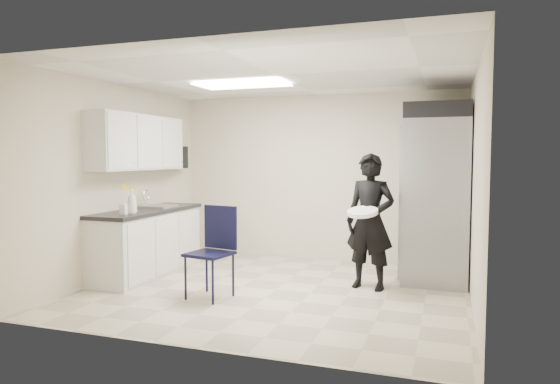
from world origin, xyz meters
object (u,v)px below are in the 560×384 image
(commercial_fridge, at_px, (436,200))
(folding_chair, at_px, (209,254))
(man_tuxedo, at_px, (370,221))
(lower_counter, at_px, (148,243))

(commercial_fridge, xyz_separation_m, folding_chair, (-2.44, -1.85, -0.54))
(man_tuxedo, bearing_deg, commercial_fridge, 60.18)
(lower_counter, bearing_deg, man_tuxedo, 4.55)
(lower_counter, height_order, folding_chair, folding_chair)
(lower_counter, relative_size, man_tuxedo, 1.14)
(lower_counter, height_order, commercial_fridge, commercial_fridge)
(lower_counter, bearing_deg, folding_chair, -29.99)
(commercial_fridge, bearing_deg, folding_chair, -142.82)
(commercial_fridge, height_order, man_tuxedo, commercial_fridge)
(commercial_fridge, relative_size, man_tuxedo, 1.26)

